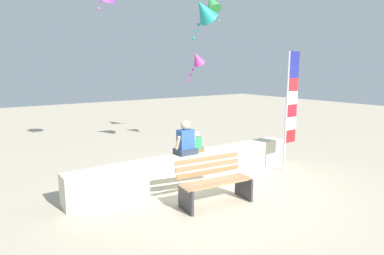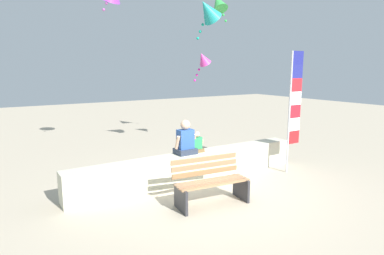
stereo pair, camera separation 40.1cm
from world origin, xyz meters
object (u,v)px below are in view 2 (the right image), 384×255
at_px(person_adult, 185,141).
at_px(kite_green, 218,3).
at_px(park_bench, 210,183).
at_px(kite_teal, 208,10).
at_px(flag_banner, 294,104).
at_px(kite_magenta, 203,59).
at_px(person_child, 197,144).

distance_m(person_adult, kite_green, 5.51).
height_order(park_bench, person_adult, person_adult).
bearing_deg(kite_green, kite_teal, -135.64).
distance_m(flag_banner, kite_magenta, 3.82).
bearing_deg(kite_teal, kite_green, 44.36).
bearing_deg(person_child, kite_teal, 48.32).
relative_size(person_adult, kite_teal, 0.68).
relative_size(park_bench, person_child, 3.04).
xyz_separation_m(person_adult, kite_green, (2.96, 2.78, 3.73)).
height_order(person_child, kite_teal, kite_teal).
bearing_deg(person_child, kite_magenta, 53.59).
bearing_deg(kite_green, person_adult, -136.78).
bearing_deg(person_adult, kite_teal, 42.25).
height_order(park_bench, person_child, person_child).
xyz_separation_m(park_bench, person_child, (0.56, 1.35, 0.44)).
xyz_separation_m(person_adult, flag_banner, (2.65, -0.79, 0.77)).
bearing_deg(flag_banner, person_adult, 163.47).
height_order(park_bench, kite_magenta, kite_magenta).
distance_m(person_child, flag_banner, 2.62).
relative_size(person_adult, flag_banner, 0.26).
height_order(person_child, flag_banner, flag_banner).
xyz_separation_m(flag_banner, kite_green, (0.32, 3.57, 2.96)).
height_order(person_adult, kite_teal, kite_teal).
height_order(person_adult, flag_banner, flag_banner).
bearing_deg(kite_teal, park_bench, -123.64).
distance_m(person_adult, kite_magenta, 4.20).
relative_size(kite_green, kite_magenta, 0.90).
bearing_deg(kite_magenta, kite_green, -6.07).
distance_m(park_bench, person_child, 1.53).
relative_size(person_adult, kite_green, 0.84).
bearing_deg(kite_green, flag_banner, -95.06).
xyz_separation_m(kite_teal, kite_magenta, (0.78, 1.36, -1.26)).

